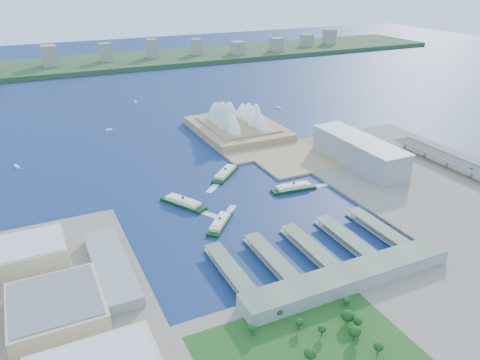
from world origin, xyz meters
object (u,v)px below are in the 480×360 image
opera_house (237,114)px  car_c (472,168)px  toaster_building (359,151)px  ferry_a (183,201)px  ferry_b (225,172)px  ferry_c (220,221)px  ferry_d (294,186)px

opera_house → car_c: size_ratio=40.46×
toaster_building → ferry_a: (-258.23, -9.82, -14.85)m
car_c → ferry_a: bearing=-14.3°
ferry_b → car_c: bearing=18.6°
opera_house → toaster_building: 219.62m
toaster_building → ferry_c: size_ratio=2.97×
toaster_building → ferry_c: 249.03m
toaster_building → car_c: 143.18m
toaster_building → ferry_c: toaster_building is taller
ferry_c → ferry_d: bearing=-118.9°
opera_house → ferry_c: opera_house is taller
toaster_building → ferry_b: size_ratio=2.61×
opera_house → car_c: opera_house is taller
car_c → ferry_c: bearing=-5.1°
ferry_c → car_c: 340.67m
toaster_building → ferry_d: 126.45m
ferry_a → ferry_b: ferry_a is taller
opera_house → ferry_b: (-89.76, -153.59, -26.39)m
opera_house → car_c: bearing=-57.6°
ferry_b → car_c: car_c is taller
car_c → opera_house: bearing=-57.6°
ferry_b → ferry_c: size_ratio=1.14×
toaster_building → ferry_d: toaster_building is taller
ferry_a → ferry_c: ferry_a is taller
ferry_a → car_c: (359.23, -91.54, 9.85)m
toaster_building → ferry_a: size_ratio=2.59×
ferry_a → car_c: bearing=-43.6°
toaster_building → car_c: bearing=-45.1°
ferry_c → toaster_building: bearing=-121.5°
toaster_building → ferry_a: toaster_building is taller
ferry_c → car_c: car_c is taller
ferry_a → ferry_d: (136.41, -20.54, -0.27)m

